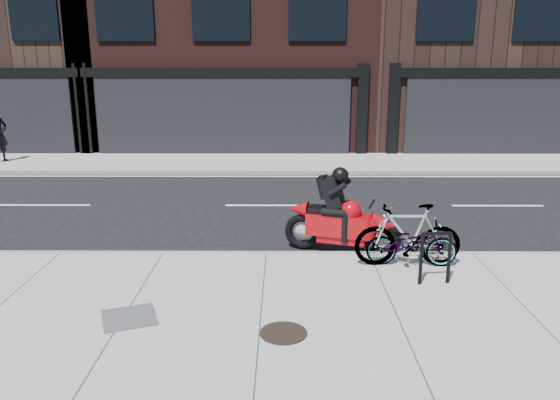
{
  "coord_description": "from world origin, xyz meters",
  "views": [
    {
      "loc": [
        0.32,
        -11.93,
        3.79
      ],
      "look_at": [
        0.26,
        -0.86,
        0.9
      ],
      "focal_mm": 35.0,
      "sensor_mm": 36.0,
      "label": 1
    }
  ],
  "objects_px": {
    "bicycle_front": "(412,243)",
    "motorcycle": "(347,219)",
    "bicycle_rear": "(408,235)",
    "manhole_cover": "(284,333)",
    "utility_grate": "(129,318)",
    "bike_rack": "(436,253)"
  },
  "relations": [
    {
      "from": "manhole_cover",
      "to": "utility_grate",
      "type": "distance_m",
      "value": 2.29
    },
    {
      "from": "bike_rack",
      "to": "motorcycle",
      "type": "bearing_deg",
      "value": 125.12
    },
    {
      "from": "utility_grate",
      "to": "manhole_cover",
      "type": "bearing_deg",
      "value": -11.27
    },
    {
      "from": "bicycle_rear",
      "to": "motorcycle",
      "type": "distance_m",
      "value": 1.38
    },
    {
      "from": "motorcycle",
      "to": "utility_grate",
      "type": "height_order",
      "value": "motorcycle"
    },
    {
      "from": "bicycle_front",
      "to": "utility_grate",
      "type": "distance_m",
      "value": 5.04
    },
    {
      "from": "bike_rack",
      "to": "bicycle_rear",
      "type": "bearing_deg",
      "value": 108.29
    },
    {
      "from": "bicycle_front",
      "to": "utility_grate",
      "type": "height_order",
      "value": "bicycle_front"
    },
    {
      "from": "bike_rack",
      "to": "bicycle_front",
      "type": "distance_m",
      "value": 0.86
    },
    {
      "from": "bicycle_front",
      "to": "motorcycle",
      "type": "relative_size",
      "value": 0.71
    },
    {
      "from": "bicycle_rear",
      "to": "utility_grate",
      "type": "relative_size",
      "value": 2.55
    },
    {
      "from": "bicycle_rear",
      "to": "utility_grate",
      "type": "distance_m",
      "value": 4.99
    },
    {
      "from": "motorcycle",
      "to": "utility_grate",
      "type": "xyz_separation_m",
      "value": [
        -3.49,
        -3.08,
        -0.58
      ]
    },
    {
      "from": "motorcycle",
      "to": "manhole_cover",
      "type": "xyz_separation_m",
      "value": [
        -1.25,
        -3.53,
        -0.58
      ]
    },
    {
      "from": "manhole_cover",
      "to": "utility_grate",
      "type": "height_order",
      "value": "same"
    },
    {
      "from": "bike_rack",
      "to": "bicycle_rear",
      "type": "relative_size",
      "value": 0.47
    },
    {
      "from": "bicycle_rear",
      "to": "manhole_cover",
      "type": "bearing_deg",
      "value": -41.92
    },
    {
      "from": "bike_rack",
      "to": "manhole_cover",
      "type": "height_order",
      "value": "bike_rack"
    },
    {
      "from": "bike_rack",
      "to": "manhole_cover",
      "type": "xyz_separation_m",
      "value": [
        -2.51,
        -1.73,
        -0.52
      ]
    },
    {
      "from": "bicycle_front",
      "to": "motorcycle",
      "type": "height_order",
      "value": "motorcycle"
    },
    {
      "from": "bicycle_rear",
      "to": "bicycle_front",
      "type": "bearing_deg",
      "value": 89.27
    },
    {
      "from": "bike_rack",
      "to": "utility_grate",
      "type": "distance_m",
      "value": 4.96
    }
  ]
}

